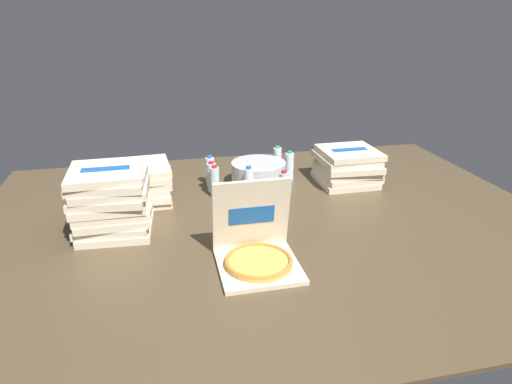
% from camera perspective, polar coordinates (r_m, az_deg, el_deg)
% --- Properties ---
extents(ground_plane, '(3.20, 2.40, 0.02)m').
position_cam_1_polar(ground_plane, '(2.45, 1.62, -4.02)').
color(ground_plane, '#4C3D28').
extents(open_pizza_box, '(0.36, 0.37, 0.38)m').
position_cam_1_polar(open_pizza_box, '(2.03, 0.06, -7.46)').
color(open_pizza_box, beige).
rests_on(open_pizza_box, ground_plane).
extents(pizza_stack_right_near, '(0.39, 0.40, 0.23)m').
position_cam_1_polar(pizza_stack_right_near, '(3.01, 11.64, 3.24)').
color(pizza_stack_right_near, beige).
rests_on(pizza_stack_right_near, ground_plane).
extents(pizza_stack_left_mid, '(0.39, 0.39, 0.23)m').
position_cam_1_polar(pizza_stack_left_mid, '(2.76, -14.76, 1.14)').
color(pizza_stack_left_mid, beige).
rests_on(pizza_stack_left_mid, ground_plane).
extents(pizza_stack_right_mid, '(0.40, 0.40, 0.35)m').
position_cam_1_polar(pizza_stack_right_mid, '(2.40, -18.06, -1.05)').
color(pizza_stack_right_mid, beige).
rests_on(pizza_stack_right_mid, ground_plane).
extents(ice_bucket, '(0.36, 0.36, 0.15)m').
position_cam_1_polar(ice_bucket, '(2.93, 0.33, 2.39)').
color(ice_bucket, '#B7BABF').
rests_on(ice_bucket, ground_plane).
extents(water_bottle_0, '(0.06, 0.06, 0.20)m').
position_cam_1_polar(water_bottle_0, '(3.02, 4.32, 3.30)').
color(water_bottle_0, silver).
rests_on(water_bottle_0, ground_plane).
extents(water_bottle_1, '(0.06, 0.06, 0.20)m').
position_cam_1_polar(water_bottle_1, '(2.75, -5.30, 1.31)').
color(water_bottle_1, silver).
rests_on(water_bottle_1, ground_plane).
extents(water_bottle_2, '(0.06, 0.06, 0.20)m').
position_cam_1_polar(water_bottle_2, '(2.93, -5.91, 2.67)').
color(water_bottle_2, white).
rests_on(water_bottle_2, ground_plane).
extents(water_bottle_3, '(0.06, 0.06, 0.20)m').
position_cam_1_polar(water_bottle_3, '(2.65, 3.60, 0.60)').
color(water_bottle_3, silver).
rests_on(water_bottle_3, ground_plane).
extents(water_bottle_4, '(0.06, 0.06, 0.20)m').
position_cam_1_polar(water_bottle_4, '(2.82, -5.70, 1.87)').
color(water_bottle_4, silver).
rests_on(water_bottle_4, ground_plane).
extents(water_bottle_5, '(0.06, 0.06, 0.20)m').
position_cam_1_polar(water_bottle_5, '(2.72, -0.93, 1.19)').
color(water_bottle_5, white).
rests_on(water_bottle_5, ground_plane).
extents(water_bottle_6, '(0.06, 0.06, 0.20)m').
position_cam_1_polar(water_bottle_6, '(3.13, 2.75, 4.05)').
color(water_bottle_6, white).
rests_on(water_bottle_6, ground_plane).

